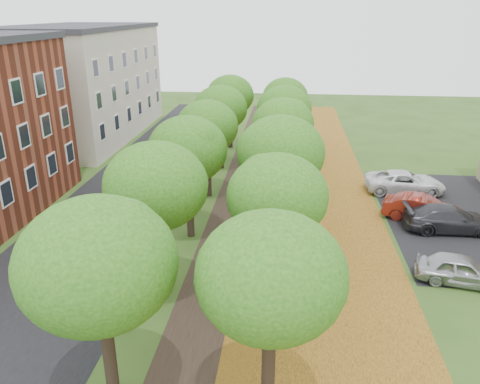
% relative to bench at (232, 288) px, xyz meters
% --- Properties ---
extents(street_asphalt, '(8.00, 70.00, 0.01)m').
position_rel_bench_xyz_m(street_asphalt, '(-8.29, 8.75, -0.49)').
color(street_asphalt, black).
rests_on(street_asphalt, ground).
extents(footpath, '(3.20, 70.00, 0.01)m').
position_rel_bench_xyz_m(footpath, '(-0.79, 8.75, -0.49)').
color(footpath, black).
rests_on(footpath, ground).
extents(leaf_verge, '(7.50, 70.00, 0.01)m').
position_rel_bench_xyz_m(leaf_verge, '(4.21, 8.75, -0.49)').
color(leaf_verge, '#AF7720').
rests_on(leaf_verge, ground).
extents(parking_lot, '(9.00, 16.00, 0.01)m').
position_rel_bench_xyz_m(parking_lot, '(12.71, 9.75, -0.49)').
color(parking_lot, black).
rests_on(parking_lot, ground).
extents(tree_row_west, '(4.12, 34.12, 6.56)m').
position_rel_bench_xyz_m(tree_row_west, '(-2.99, 8.75, 4.28)').
color(tree_row_west, black).
rests_on(tree_row_west, ground).
extents(tree_row_east, '(4.12, 34.12, 6.56)m').
position_rel_bench_xyz_m(tree_row_east, '(1.81, 8.75, 4.28)').
color(tree_row_east, black).
rests_on(tree_row_east, ground).
extents(building_cream, '(10.30, 20.30, 10.40)m').
position_rel_bench_xyz_m(building_cream, '(-17.79, 26.75, 4.72)').
color(building_cream, beige).
rests_on(building_cream, ground).
extents(bench, '(1.06, 2.08, 0.95)m').
position_rel_bench_xyz_m(bench, '(0.00, 0.00, 0.00)').
color(bench, '#2A352D').
rests_on(bench, ground).
extents(car_silver, '(4.26, 2.41, 1.37)m').
position_rel_bench_xyz_m(car_silver, '(10.21, 2.26, 0.19)').
color(car_silver, '#A2A2A6').
rests_on(car_silver, ground).
extents(car_red, '(4.75, 2.95, 1.48)m').
position_rel_bench_xyz_m(car_red, '(10.21, 9.13, 0.25)').
color(car_red, maroon).
rests_on(car_red, ground).
extents(car_grey, '(5.09, 2.19, 1.46)m').
position_rel_bench_xyz_m(car_grey, '(11.36, 7.85, 0.24)').
color(car_grey, '#2E2E33').
rests_on(car_grey, ground).
extents(car_white, '(5.28, 2.49, 1.46)m').
position_rel_bench_xyz_m(car_white, '(10.21, 13.77, 0.24)').
color(car_white, white).
rests_on(car_white, ground).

